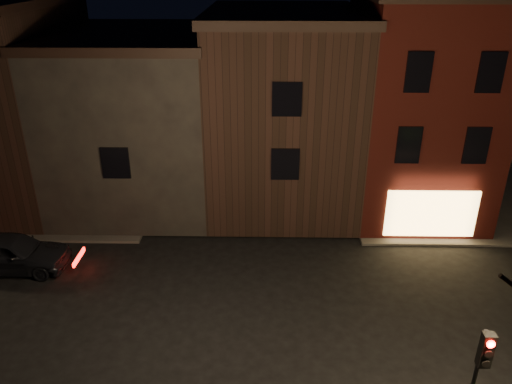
% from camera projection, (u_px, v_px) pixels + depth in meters
% --- Properties ---
extents(ground, '(120.00, 120.00, 0.00)m').
position_uv_depth(ground, '(246.00, 317.00, 17.81)').
color(ground, black).
rests_on(ground, ground).
extents(corner_building, '(6.50, 8.50, 10.50)m').
position_uv_depth(corner_building, '(418.00, 102.00, 23.97)').
color(corner_building, '#3D0E0A').
rests_on(corner_building, ground).
extents(row_building_a, '(7.30, 10.30, 9.40)m').
position_uv_depth(row_building_a, '(282.00, 107.00, 25.26)').
color(row_building_a, black).
rests_on(row_building_a, ground).
extents(row_building_b, '(7.80, 10.30, 8.40)m').
position_uv_depth(row_building_b, '(141.00, 116.00, 25.60)').
color(row_building_b, black).
rests_on(row_building_b, ground).
extents(traffic_signal, '(0.58, 0.38, 4.05)m').
position_uv_depth(traffic_signal, '(477.00, 378.00, 11.54)').
color(traffic_signal, black).
rests_on(traffic_signal, sidewalk_near_right).
extents(parked_car_a, '(4.65, 1.88, 1.58)m').
position_uv_depth(parked_car_a, '(11.00, 252.00, 20.27)').
color(parked_car_a, black).
rests_on(parked_car_a, ground).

